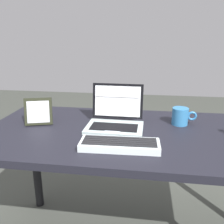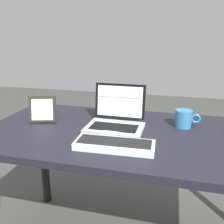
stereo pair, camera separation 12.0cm
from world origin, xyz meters
name	(u,v)px [view 2 (the right image)]	position (x,y,z in m)	size (l,w,h in m)	color
desk	(132,149)	(0.00, 0.00, 0.66)	(1.51, 0.74, 0.76)	black
laptop_front	(116,120)	(-0.09, 0.05, 0.80)	(0.29, 0.23, 0.21)	#ADC0BF
external_keyboard	(114,145)	(-0.05, -0.20, 0.77)	(0.34, 0.13, 0.03)	silver
photo_frame	(42,109)	(-0.50, 0.03, 0.83)	(0.15, 0.09, 0.14)	black
coffee_mug	(184,119)	(0.24, 0.14, 0.80)	(0.13, 0.09, 0.09)	teal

